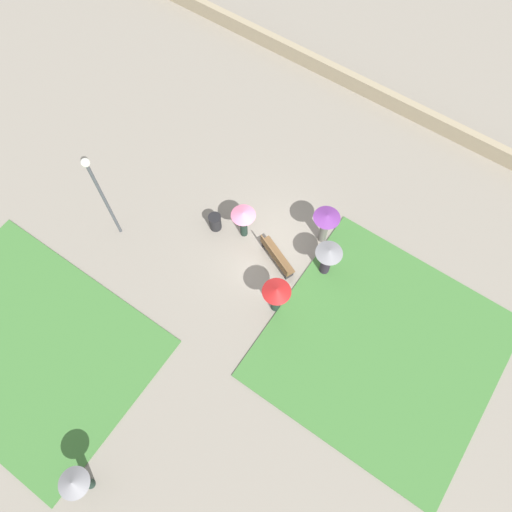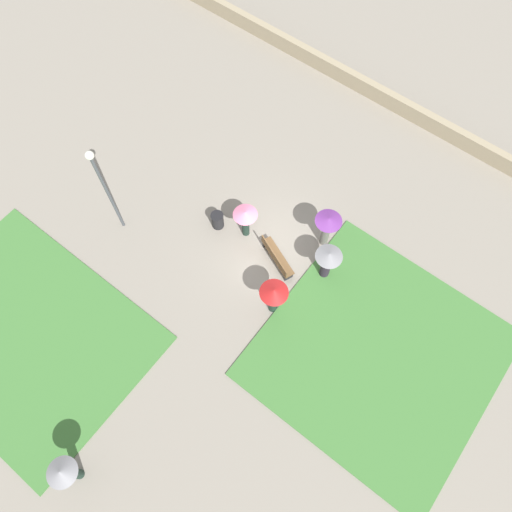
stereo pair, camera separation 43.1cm
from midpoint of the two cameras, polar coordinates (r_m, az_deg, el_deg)
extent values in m
plane|color=gray|center=(20.49, 2.19, 0.98)|extent=(90.00, 90.00, 0.00)
cube|color=#427A38|center=(19.49, 14.45, -10.83)|extent=(8.11, 8.11, 0.06)
cube|color=#427A38|center=(20.90, -24.27, -8.21)|extent=(9.23, 6.84, 0.06)
cube|color=tan|center=(25.27, 15.67, 16.74)|extent=(45.00, 0.35, 0.82)
cube|color=brown|center=(19.85, 3.13, -0.12)|extent=(1.91, 1.13, 0.05)
cube|color=brown|center=(19.57, 2.71, -0.04)|extent=(1.77, 0.78, 0.45)
cube|color=#232326|center=(19.78, 4.36, -2.34)|extent=(0.22, 0.38, 0.40)
cube|color=#232326|center=(20.35, 1.87, 1.50)|extent=(0.22, 0.38, 0.40)
cylinder|color=#474C51|center=(19.71, -15.84, 6.68)|extent=(0.12, 0.12, 4.62)
sphere|color=white|center=(17.76, -17.84, 10.88)|extent=(0.32, 0.32, 0.32)
cylinder|color=#232326|center=(20.66, -3.81, 4.06)|extent=(0.50, 0.50, 0.79)
cylinder|color=black|center=(20.30, -3.88, 4.63)|extent=(0.54, 0.54, 0.03)
cylinder|color=#1E3328|center=(20.36, -0.57, 3.28)|extent=(0.41, 0.41, 0.97)
sphere|color=tan|center=(19.85, -0.59, 4.09)|extent=(0.20, 0.20, 0.20)
cylinder|color=#4C4C4F|center=(19.61, -0.59, 4.49)|extent=(0.02, 0.02, 0.35)
cone|color=pink|center=(19.38, -0.60, 4.88)|extent=(0.98, 0.98, 0.19)
cylinder|color=slate|center=(20.29, 8.48, 2.38)|extent=(0.47, 0.47, 1.19)
sphere|color=#997051|center=(19.68, 8.75, 3.33)|extent=(0.21, 0.21, 0.21)
cylinder|color=#4C4C4F|center=(19.43, 8.86, 3.72)|extent=(0.02, 0.02, 0.35)
cone|color=#703389|center=(19.20, 8.98, 4.11)|extent=(1.06, 1.06, 0.18)
cylinder|color=#2D2333|center=(19.72, 8.54, -1.39)|extent=(0.45, 0.45, 1.06)
sphere|color=beige|center=(19.15, 8.80, -0.63)|extent=(0.20, 0.20, 0.20)
cylinder|color=#4C4C4F|center=(18.91, 8.91, -0.28)|extent=(0.02, 0.02, 0.35)
cone|color=gray|center=(18.65, 9.03, 0.09)|extent=(1.04, 1.04, 0.22)
cylinder|color=#1E3328|center=(18.95, 2.61, -5.43)|extent=(0.47, 0.47, 1.10)
sphere|color=beige|center=(18.33, 2.70, -4.72)|extent=(0.23, 0.23, 0.23)
cylinder|color=#4C4C4F|center=(18.06, 2.74, -4.40)|extent=(0.02, 0.02, 0.35)
cone|color=red|center=(17.79, 2.78, -4.06)|extent=(1.07, 1.07, 0.24)
cylinder|color=#1E3328|center=(18.68, -19.36, -22.44)|extent=(0.41, 0.41, 1.15)
sphere|color=tan|center=(18.03, -20.06, -22.28)|extent=(0.22, 0.22, 0.22)
cylinder|color=#4C4C4F|center=(17.76, -20.37, -22.21)|extent=(0.02, 0.02, 0.35)
cone|color=gray|center=(17.46, -20.72, -22.14)|extent=(0.98, 0.98, 0.27)
camera|label=1|loc=(0.22, -89.36, 1.35)|focal=35.00mm
camera|label=2|loc=(0.22, 90.64, -1.35)|focal=35.00mm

